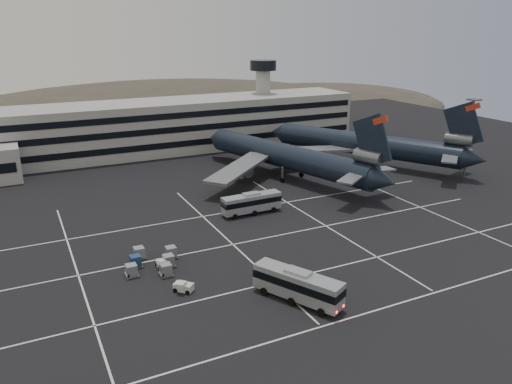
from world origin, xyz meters
TOP-DOWN VIEW (x-y plane):
  - ground at (0.00, 0.00)m, footprint 260.00×260.00m
  - lane_markings at (0.95, 0.72)m, footprint 90.00×55.62m
  - terminal at (-2.95, 71.14)m, footprint 125.00×26.00m
  - hills at (17.99, 170.00)m, footprint 352.00×180.00m
  - lightpole_right at (58.00, 15.00)m, footprint 2.40×2.40m
  - trijet_main at (20.35, 32.53)m, footprint 45.55×56.63m
  - trijet_far at (44.65, 34.01)m, footprint 34.40×52.96m
  - bus_near at (-5.55, -15.65)m, footprint 8.16×12.20m
  - bus_far at (2.86, 15.46)m, footprint 11.63×3.13m
  - tug_a at (-18.70, 1.07)m, footprint 1.42×2.27m
  - tug_b at (-17.88, -6.94)m, footprint 2.83×2.83m
  - uld_cluster at (-19.80, 2.11)m, footprint 9.31×9.94m

SIDE VIEW (x-z plane):
  - hills at x=17.99m, z-range -34.07..9.93m
  - ground at x=0.00m, z-range 0.00..0.00m
  - lane_markings at x=0.95m, z-range 0.00..0.01m
  - tug_a at x=-18.70m, z-range -0.08..1.34m
  - tug_b at x=-17.88m, z-range -0.09..1.52m
  - uld_cluster at x=-19.80m, z-range -0.02..1.77m
  - bus_far at x=2.86m, z-range 0.19..4.28m
  - bus_near at x=-5.55m, z-range 0.20..4.54m
  - trijet_main at x=20.35m, z-range -3.79..14.29m
  - trijet_far at x=44.65m, z-range -3.61..14.47m
  - terminal at x=-2.95m, z-range -5.07..18.93m
  - lightpole_right at x=58.00m, z-range 2.68..20.95m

